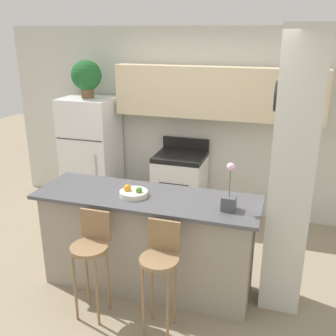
{
  "coord_description": "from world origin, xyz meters",
  "views": [
    {
      "loc": [
        1.23,
        -3.22,
        2.49
      ],
      "look_at": [
        0.0,
        0.68,
        1.05
      ],
      "focal_mm": 42.0,
      "sensor_mm": 36.0,
      "label": 1
    }
  ],
  "objects_px": {
    "fruit_bowl": "(133,193)",
    "orchid_vase": "(229,198)",
    "bar_stool_right": "(161,262)",
    "potted_plant_on_fridge": "(86,76)",
    "bar_stool_left": "(91,249)",
    "trash_bin": "(124,204)",
    "refrigerator": "(92,154)",
    "stove_range": "(180,186)"
  },
  "relations": [
    {
      "from": "fruit_bowl",
      "to": "trash_bin",
      "type": "bearing_deg",
      "value": 117.67
    },
    {
      "from": "refrigerator",
      "to": "orchid_vase",
      "type": "distance_m",
      "value": 2.82
    },
    {
      "from": "bar_stool_right",
      "to": "potted_plant_on_fridge",
      "type": "distance_m",
      "value": 3.05
    },
    {
      "from": "stove_range",
      "to": "bar_stool_left",
      "type": "distance_m",
      "value": 2.2
    },
    {
      "from": "bar_stool_right",
      "to": "fruit_bowl",
      "type": "bearing_deg",
      "value": 131.21
    },
    {
      "from": "stove_range",
      "to": "potted_plant_on_fridge",
      "type": "bearing_deg",
      "value": -178.82
    },
    {
      "from": "orchid_vase",
      "to": "potted_plant_on_fridge",
      "type": "bearing_deg",
      "value": 143.17
    },
    {
      "from": "potted_plant_on_fridge",
      "to": "fruit_bowl",
      "type": "height_order",
      "value": "potted_plant_on_fridge"
    },
    {
      "from": "bar_stool_right",
      "to": "trash_bin",
      "type": "relative_size",
      "value": 2.63
    },
    {
      "from": "potted_plant_on_fridge",
      "to": "trash_bin",
      "type": "height_order",
      "value": "potted_plant_on_fridge"
    },
    {
      "from": "bar_stool_left",
      "to": "orchid_vase",
      "type": "distance_m",
      "value": 1.29
    },
    {
      "from": "refrigerator",
      "to": "fruit_bowl",
      "type": "relative_size",
      "value": 6.01
    },
    {
      "from": "bar_stool_right",
      "to": "orchid_vase",
      "type": "height_order",
      "value": "orchid_vase"
    },
    {
      "from": "refrigerator",
      "to": "stove_range",
      "type": "distance_m",
      "value": 1.37
    },
    {
      "from": "bar_stool_left",
      "to": "potted_plant_on_fridge",
      "type": "height_order",
      "value": "potted_plant_on_fridge"
    },
    {
      "from": "bar_stool_left",
      "to": "bar_stool_right",
      "type": "xyz_separation_m",
      "value": [
        0.64,
        0.0,
        0.0
      ]
    },
    {
      "from": "orchid_vase",
      "to": "fruit_bowl",
      "type": "relative_size",
      "value": 1.61
    },
    {
      "from": "refrigerator",
      "to": "orchid_vase",
      "type": "bearing_deg",
      "value": -36.83
    },
    {
      "from": "stove_range",
      "to": "orchid_vase",
      "type": "xyz_separation_m",
      "value": [
        0.92,
        -1.71,
        0.65
      ]
    },
    {
      "from": "bar_stool_right",
      "to": "potted_plant_on_fridge",
      "type": "relative_size",
      "value": 1.97
    },
    {
      "from": "bar_stool_left",
      "to": "potted_plant_on_fridge",
      "type": "distance_m",
      "value": 2.72
    },
    {
      "from": "trash_bin",
      "to": "bar_stool_left",
      "type": "bearing_deg",
      "value": -74.24
    },
    {
      "from": "stove_range",
      "to": "orchid_vase",
      "type": "bearing_deg",
      "value": -61.63
    },
    {
      "from": "refrigerator",
      "to": "bar_stool_right",
      "type": "relative_size",
      "value": 1.61
    },
    {
      "from": "bar_stool_right",
      "to": "trash_bin",
      "type": "height_order",
      "value": "bar_stool_right"
    },
    {
      "from": "orchid_vase",
      "to": "trash_bin",
      "type": "distance_m",
      "value": 2.4
    },
    {
      "from": "stove_range",
      "to": "orchid_vase",
      "type": "distance_m",
      "value": 2.05
    },
    {
      "from": "bar_stool_left",
      "to": "trash_bin",
      "type": "distance_m",
      "value": 2.06
    },
    {
      "from": "stove_range",
      "to": "orchid_vase",
      "type": "relative_size",
      "value": 2.47
    },
    {
      "from": "potted_plant_on_fridge",
      "to": "trash_bin",
      "type": "relative_size",
      "value": 1.33
    },
    {
      "from": "refrigerator",
      "to": "potted_plant_on_fridge",
      "type": "distance_m",
      "value": 1.1
    },
    {
      "from": "potted_plant_on_fridge",
      "to": "orchid_vase",
      "type": "height_order",
      "value": "potted_plant_on_fridge"
    },
    {
      "from": "refrigerator",
      "to": "fruit_bowl",
      "type": "distance_m",
      "value": 2.13
    },
    {
      "from": "trash_bin",
      "to": "stove_range",
      "type": "bearing_deg",
      "value": 18.34
    },
    {
      "from": "bar_stool_right",
      "to": "fruit_bowl",
      "type": "distance_m",
      "value": 0.76
    },
    {
      "from": "refrigerator",
      "to": "trash_bin",
      "type": "height_order",
      "value": "refrigerator"
    },
    {
      "from": "refrigerator",
      "to": "potted_plant_on_fridge",
      "type": "bearing_deg",
      "value": 118.94
    },
    {
      "from": "stove_range",
      "to": "potted_plant_on_fridge",
      "type": "xyz_separation_m",
      "value": [
        -1.32,
        -0.03,
        1.44
      ]
    },
    {
      "from": "stove_range",
      "to": "bar_stool_right",
      "type": "distance_m",
      "value": 2.23
    },
    {
      "from": "potted_plant_on_fridge",
      "to": "bar_stool_right",
      "type": "bearing_deg",
      "value": -50.54
    },
    {
      "from": "bar_stool_left",
      "to": "potted_plant_on_fridge",
      "type": "relative_size",
      "value": 1.97
    },
    {
      "from": "fruit_bowl",
      "to": "orchid_vase",
      "type": "bearing_deg",
      "value": -1.88
    }
  ]
}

